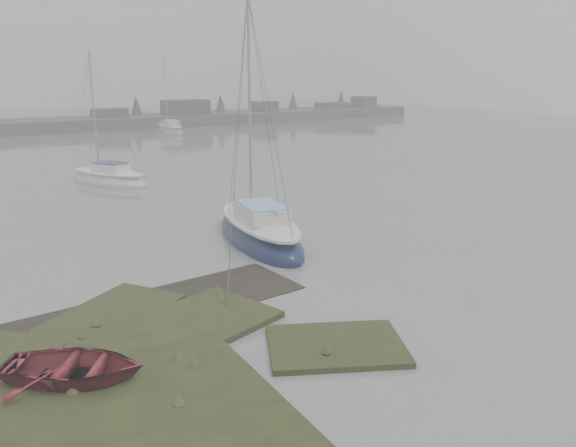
# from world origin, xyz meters

# --- Properties ---
(ground) EXTENTS (160.00, 160.00, 0.00)m
(ground) POSITION_xyz_m (0.00, 30.00, 0.00)
(ground) COLOR gray
(ground) RESTS_ON ground
(far_shoreline) EXTENTS (60.00, 8.00, 4.15)m
(far_shoreline) POSITION_xyz_m (26.84, 61.90, 0.85)
(far_shoreline) COLOR #4C4F51
(far_shoreline) RESTS_ON ground
(sailboat_main) EXTENTS (3.59, 7.95, 10.82)m
(sailboat_main) POSITION_xyz_m (3.32, 9.00, 0.34)
(sailboat_main) COLOR #0F173A
(sailboat_main) RESTS_ON ground
(sailboat_white) EXTENTS (4.88, 6.51, 8.89)m
(sailboat_white) POSITION_xyz_m (0.98, 25.14, 0.28)
(sailboat_white) COLOR silver
(sailboat_white) RESTS_ON ground
(sailboat_far_b) EXTENTS (2.39, 6.83, 9.57)m
(sailboat_far_b) POSITION_xyz_m (14.81, 52.68, 0.30)
(sailboat_far_b) COLOR #A7ADB0
(sailboat_far_b) RESTS_ON ground
(dinghy) EXTENTS (3.90, 3.64, 0.66)m
(dinghy) POSITION_xyz_m (-5.71, 1.00, 0.55)
(dinghy) COLOR maroon
(dinghy) RESTS_ON marsh_bank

